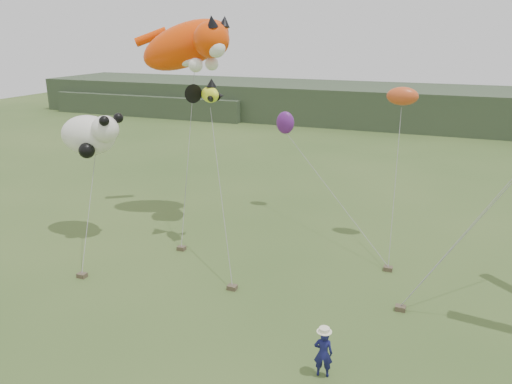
% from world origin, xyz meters
% --- Properties ---
extents(ground, '(120.00, 120.00, 0.00)m').
position_xyz_m(ground, '(0.00, 0.00, 0.00)').
color(ground, '#385123').
rests_on(ground, ground).
extents(headland, '(90.00, 13.00, 4.00)m').
position_xyz_m(headland, '(-3.11, 44.69, 1.92)').
color(headland, '#2D3D28').
rests_on(headland, ground).
extents(festival_attendant, '(0.61, 0.46, 1.53)m').
position_xyz_m(festival_attendant, '(1.90, -0.20, 0.77)').
color(festival_attendant, '#14164D').
rests_on(festival_attendant, ground).
extents(sandbag_anchors, '(13.02, 5.59, 0.19)m').
position_xyz_m(sandbag_anchors, '(-2.33, 4.77, 0.09)').
color(sandbag_anchors, brown).
rests_on(sandbag_anchors, ground).
extents(cat_kite, '(6.29, 3.78, 3.63)m').
position_xyz_m(cat_kite, '(-8.03, 10.69, 9.15)').
color(cat_kite, '#F64104').
rests_on(cat_kite, ground).
extents(fish_kite, '(2.37, 1.56, 1.14)m').
position_xyz_m(fish_kite, '(-5.86, 7.63, 7.14)').
color(fish_kite, '#E5F624').
rests_on(fish_kite, ground).
extents(panda_kite, '(3.36, 2.18, 2.09)m').
position_xyz_m(panda_kite, '(-11.33, 6.46, 5.09)').
color(panda_kite, white).
rests_on(panda_kite, ground).
extents(misc_kites, '(7.62, 3.18, 3.06)m').
position_xyz_m(misc_kites, '(-0.52, 12.42, 6.04)').
color(misc_kites, '#CF4C20').
rests_on(misc_kites, ground).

